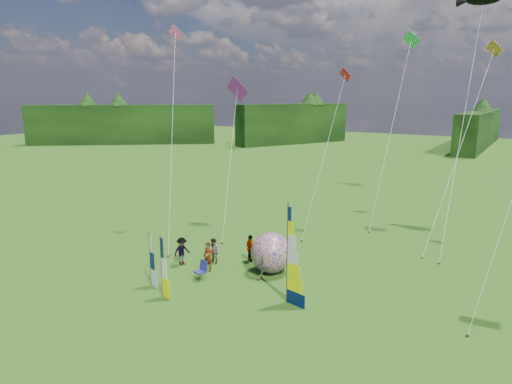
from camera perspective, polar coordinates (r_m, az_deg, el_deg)
The scene contains 17 objects.
ground at distance 22.18m, azimuth -3.49°, elevation -16.22°, with size 220.00×220.00×0.00m, color #2E5219.
treeline_ring at distance 20.59m, azimuth -3.63°, elevation -6.37°, with size 210.00×210.00×8.00m, color #224D12, non-canonical shape.
feather_banner_main at distance 23.35m, azimuth 3.93°, elevation -7.88°, with size 1.37×0.10×5.10m, color #071846, non-canonical shape.
side_banner_left at distance 24.75m, azimuth -11.74°, elevation -9.19°, with size 0.92×0.10×3.27m, color #FDFF00, non-canonical shape.
side_banner_far at distance 26.34m, azimuth -13.08°, elevation -8.29°, with size 0.89×0.10×2.97m, color white, non-canonical shape.
bol_inflatable at distance 27.56m, azimuth 1.90°, elevation -7.60°, with size 2.46×2.46×2.46m, color #030095.
spectator_a at distance 27.98m, azimuth -6.01°, elevation -8.08°, with size 0.65×0.43×1.79m, color #66594C.
spectator_b at distance 29.15m, azimuth -5.31°, elevation -7.38°, with size 0.80×0.39×1.65m, color #66594C.
spectator_c at distance 29.19m, azimuth -9.25°, elevation -7.32°, with size 1.16×0.43×1.79m, color #66594C.
spectator_d at distance 29.42m, azimuth -0.71°, elevation -7.04°, with size 1.02×0.42×1.74m, color #66594C.
camp_chair at distance 26.92m, azimuth -7.00°, elevation -9.71°, with size 0.64×0.64×1.12m, color navy, non-canonical shape.
kite_whale at distance 36.08m, azimuth 24.67°, elevation 9.74°, with size 3.63×16.07×19.43m, color black, non-canonical shape.
kite_rainbow_delta at distance 35.11m, azimuth -3.26°, elevation 5.31°, with size 6.65×10.10×12.76m, color #FF1B19, non-canonical shape.
small_kite_red at distance 34.95m, azimuth 8.56°, elevation 5.37°, with size 2.36×8.17×13.02m, color red, non-canonical shape.
small_kite_orange at distance 34.42m, azimuth 24.21°, elevation 5.82°, with size 4.21×10.47×14.78m, color orange, non-canonical shape.
small_kite_pink at distance 33.40m, azimuth -10.48°, elevation 7.76°, with size 6.85×8.86×16.21m, color #D5437D, non-canonical shape.
small_kite_green at distance 40.36m, azimuth 16.65°, elevation 8.55°, with size 3.14×13.40×16.74m, color green, non-canonical shape.
Camera 1 is at (11.53, -15.77, 10.51)m, focal length 32.00 mm.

